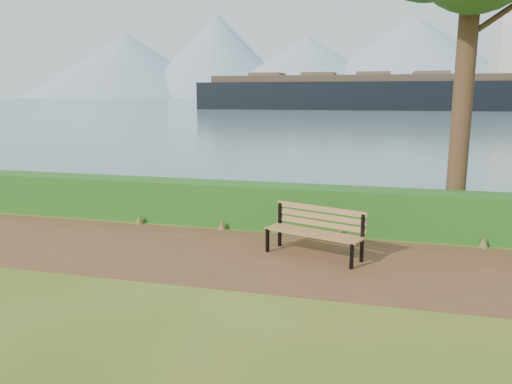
# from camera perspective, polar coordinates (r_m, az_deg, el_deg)

# --- Properties ---
(ground) EXTENTS (140.00, 140.00, 0.00)m
(ground) POSITION_cam_1_polar(r_m,az_deg,el_deg) (9.41, -1.43, -7.98)
(ground) COLOR #3B5017
(ground) RESTS_ON ground
(path) EXTENTS (40.00, 3.40, 0.01)m
(path) POSITION_cam_1_polar(r_m,az_deg,el_deg) (9.69, -0.94, -7.39)
(path) COLOR #56331D
(path) RESTS_ON ground
(hedge) EXTENTS (32.00, 0.85, 1.00)m
(hedge) POSITION_cam_1_polar(r_m,az_deg,el_deg) (11.71, 2.06, -1.62)
(hedge) COLOR #1F4C15
(hedge) RESTS_ON ground
(water) EXTENTS (700.00, 510.00, 0.00)m
(water) POSITION_cam_1_polar(r_m,az_deg,el_deg) (268.58, 14.23, 10.10)
(water) COLOR #496275
(water) RESTS_ON ground
(mountains) EXTENTS (585.00, 190.00, 70.00)m
(mountains) POSITION_cam_1_polar(r_m,az_deg,el_deg) (415.50, 13.32, 14.20)
(mountains) COLOR #8194AC
(mountains) RESTS_ON ground
(bench) EXTENTS (1.98, 1.15, 0.96)m
(bench) POSITION_cam_1_polar(r_m,az_deg,el_deg) (9.66, 6.86, -4.13)
(bench) COLOR black
(bench) RESTS_ON ground
(cargo_ship) EXTENTS (77.42, 12.81, 23.47)m
(cargo_ship) POSITION_cam_1_polar(r_m,az_deg,el_deg) (106.56, 16.16, 10.89)
(cargo_ship) COLOR black
(cargo_ship) RESTS_ON ground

